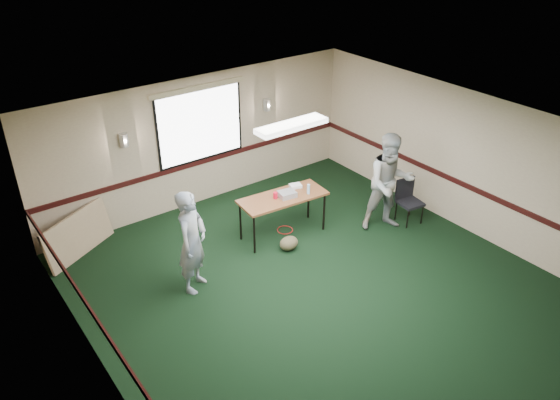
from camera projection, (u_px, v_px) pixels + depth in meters
ground at (327, 295)px, 8.91m from camera, size 8.00×8.00×0.00m
room_shell at (252, 163)px, 9.62m from camera, size 8.00×8.02×8.00m
folding_table at (283, 199)px, 10.13m from camera, size 1.72×0.81×0.83m
projector at (287, 194)px, 10.07m from camera, size 0.34×0.30×0.10m
game_console at (296, 186)px, 10.41m from camera, size 0.25×0.22×0.05m
red_cup at (275, 195)px, 10.00m from camera, size 0.08×0.08×0.12m
water_bottle at (308, 189)px, 10.15m from camera, size 0.06×0.06×0.19m
duffel_bag at (289, 243)px, 10.00m from camera, size 0.45×0.40×0.26m
cable_coil at (285, 230)px, 10.62m from camera, size 0.32×0.32×0.02m
folded_table at (78, 235)px, 9.78m from camera, size 1.44×0.92×0.78m
conference_chair at (408, 197)px, 10.73m from camera, size 0.49×0.51×0.88m
person_left at (192, 242)px, 8.67m from camera, size 0.78×0.73×1.79m
person_right at (390, 183)px, 10.27m from camera, size 1.17×1.08×1.95m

